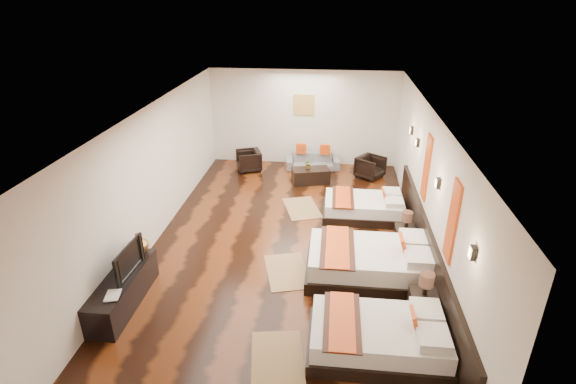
# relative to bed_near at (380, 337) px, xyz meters

# --- Properties ---
(floor) EXTENTS (5.50, 9.50, 0.01)m
(floor) POSITION_rel_bed_near_xyz_m (-1.70, 2.89, -0.27)
(floor) COLOR black
(floor) RESTS_ON ground
(ceiling) EXTENTS (5.50, 9.50, 0.01)m
(ceiling) POSITION_rel_bed_near_xyz_m (-1.70, 2.89, 2.53)
(ceiling) COLOR white
(ceiling) RESTS_ON floor
(back_wall) EXTENTS (5.50, 0.01, 2.80)m
(back_wall) POSITION_rel_bed_near_xyz_m (-1.70, 7.64, 1.13)
(back_wall) COLOR silver
(back_wall) RESTS_ON floor
(left_wall) EXTENTS (0.01, 9.50, 2.80)m
(left_wall) POSITION_rel_bed_near_xyz_m (-4.45, 2.89, 1.13)
(left_wall) COLOR silver
(left_wall) RESTS_ON floor
(right_wall) EXTENTS (0.01, 9.50, 2.80)m
(right_wall) POSITION_rel_bed_near_xyz_m (1.05, 2.89, 1.13)
(right_wall) COLOR silver
(right_wall) RESTS_ON floor
(headboard_panel) EXTENTS (0.08, 6.60, 0.90)m
(headboard_panel) POSITION_rel_bed_near_xyz_m (1.01, 2.09, 0.18)
(headboard_panel) COLOR black
(headboard_panel) RESTS_ON floor
(bed_near) EXTENTS (2.03, 1.28, 0.78)m
(bed_near) POSITION_rel_bed_near_xyz_m (0.00, 0.00, 0.00)
(bed_near) COLOR black
(bed_near) RESTS_ON floor
(bed_mid) EXTENTS (2.34, 1.47, 0.89)m
(bed_mid) POSITION_rel_bed_near_xyz_m (0.00, 1.89, 0.04)
(bed_mid) COLOR black
(bed_mid) RESTS_ON floor
(bed_far) EXTENTS (1.87, 1.18, 0.71)m
(bed_far) POSITION_rel_bed_near_xyz_m (-0.00, 4.27, -0.02)
(bed_far) COLOR black
(bed_far) RESTS_ON floor
(nightstand_a) EXTENTS (0.43, 0.43, 0.86)m
(nightstand_a) POSITION_rel_bed_near_xyz_m (0.75, 0.81, 0.03)
(nightstand_a) COLOR black
(nightstand_a) RESTS_ON floor
(nightstand_b) EXTENTS (0.41, 0.41, 0.80)m
(nightstand_b) POSITION_rel_bed_near_xyz_m (0.75, 3.02, 0.02)
(nightstand_b) COLOR black
(nightstand_b) RESTS_ON floor
(jute_mat_near) EXTENTS (0.93, 1.30, 0.01)m
(jute_mat_near) POSITION_rel_bed_near_xyz_m (-1.46, -0.36, -0.26)
(jute_mat_near) COLOR olive
(jute_mat_near) RESTS_ON floor
(jute_mat_mid) EXTENTS (1.04, 1.36, 0.01)m
(jute_mat_mid) POSITION_rel_bed_near_xyz_m (-1.56, 1.86, -0.26)
(jute_mat_mid) COLOR olive
(jute_mat_mid) RESTS_ON floor
(jute_mat_far) EXTENTS (1.08, 1.37, 0.01)m
(jute_mat_far) POSITION_rel_bed_near_xyz_m (-1.49, 4.54, -0.26)
(jute_mat_far) COLOR olive
(jute_mat_far) RESTS_ON floor
(tv_console) EXTENTS (0.50, 1.80, 0.55)m
(tv_console) POSITION_rel_bed_near_xyz_m (-4.20, 0.64, 0.01)
(tv_console) COLOR black
(tv_console) RESTS_ON floor
(tv) EXTENTS (0.17, 0.92, 0.53)m
(tv) POSITION_rel_bed_near_xyz_m (-4.15, 0.76, 0.55)
(tv) COLOR black
(tv) RESTS_ON tv_console
(book) EXTENTS (0.28, 0.34, 0.03)m
(book) POSITION_rel_bed_near_xyz_m (-4.20, 0.12, 0.30)
(book) COLOR black
(book) RESTS_ON tv_console
(figurine) EXTENTS (0.44, 0.44, 0.38)m
(figurine) POSITION_rel_bed_near_xyz_m (-4.20, 1.39, 0.48)
(figurine) COLOR brown
(figurine) RESTS_ON tv_console
(sofa) EXTENTS (1.62, 0.78, 0.46)m
(sofa) POSITION_rel_bed_near_xyz_m (-1.37, 7.19, -0.04)
(sofa) COLOR slate
(sofa) RESTS_ON floor
(armchair_left) EXTENTS (0.86, 0.85, 0.61)m
(armchair_left) POSITION_rel_bed_near_xyz_m (-3.23, 6.83, 0.04)
(armchair_left) COLOR black
(armchair_left) RESTS_ON floor
(armchair_right) EXTENTS (0.94, 0.94, 0.62)m
(armchair_right) POSITION_rel_bed_near_xyz_m (0.27, 6.67, 0.05)
(armchair_right) COLOR black
(armchair_right) RESTS_ON floor
(coffee_table) EXTENTS (1.09, 0.73, 0.40)m
(coffee_table) POSITION_rel_bed_near_xyz_m (-1.37, 6.14, -0.07)
(coffee_table) COLOR black
(coffee_table) RESTS_ON floor
(table_plant) EXTENTS (0.22, 0.20, 0.24)m
(table_plant) POSITION_rel_bed_near_xyz_m (-1.44, 6.16, 0.25)
(table_plant) COLOR #255E1F
(table_plant) RESTS_ON coffee_table
(orange_panel_a) EXTENTS (0.04, 0.40, 1.30)m
(orange_panel_a) POSITION_rel_bed_near_xyz_m (1.03, 0.99, 1.43)
(orange_panel_a) COLOR #D86014
(orange_panel_a) RESTS_ON right_wall
(orange_panel_b) EXTENTS (0.04, 0.40, 1.30)m
(orange_panel_b) POSITION_rel_bed_near_xyz_m (1.03, 3.19, 1.43)
(orange_panel_b) COLOR #D86014
(orange_panel_b) RESTS_ON right_wall
(sconce_near) EXTENTS (0.07, 0.12, 0.18)m
(sconce_near) POSITION_rel_bed_near_xyz_m (1.01, -0.11, 1.58)
(sconce_near) COLOR black
(sconce_near) RESTS_ON right_wall
(sconce_mid) EXTENTS (0.07, 0.12, 0.18)m
(sconce_mid) POSITION_rel_bed_near_xyz_m (1.01, 2.09, 1.58)
(sconce_mid) COLOR black
(sconce_mid) RESTS_ON right_wall
(sconce_far) EXTENTS (0.07, 0.12, 0.18)m
(sconce_far) POSITION_rel_bed_near_xyz_m (1.01, 4.29, 1.58)
(sconce_far) COLOR black
(sconce_far) RESTS_ON right_wall
(sconce_lounge) EXTENTS (0.07, 0.12, 0.18)m
(sconce_lounge) POSITION_rel_bed_near_xyz_m (1.01, 5.19, 1.58)
(sconce_lounge) COLOR black
(sconce_lounge) RESTS_ON right_wall
(gold_artwork) EXTENTS (0.60, 0.04, 0.60)m
(gold_artwork) POSITION_rel_bed_near_xyz_m (-1.70, 7.62, 1.53)
(gold_artwork) COLOR #AD873F
(gold_artwork) RESTS_ON back_wall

